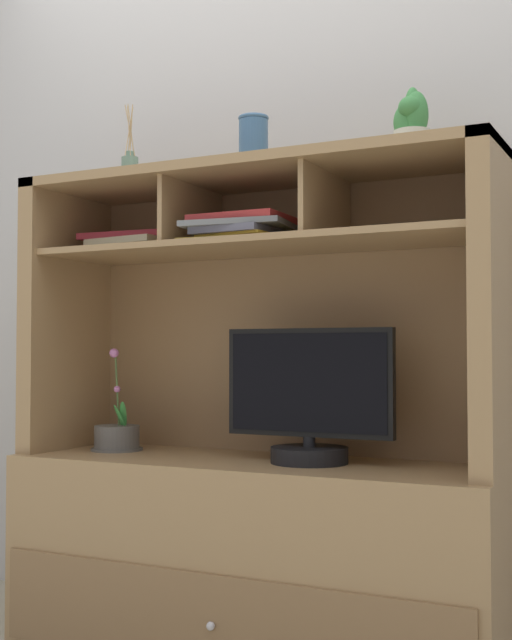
# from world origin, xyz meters

# --- Properties ---
(back_wall) EXTENTS (6.00, 0.02, 2.80)m
(back_wall) POSITION_xyz_m (0.00, 0.29, 1.40)
(back_wall) COLOR #B4B3B1
(back_wall) RESTS_ON ground
(media_console) EXTENTS (1.49, 0.55, 1.46)m
(media_console) POSITION_xyz_m (0.00, 0.01, 0.44)
(media_console) COLOR #98774E
(media_console) RESTS_ON ground
(tv_monitor) EXTENTS (0.52, 0.23, 0.39)m
(tv_monitor) POSITION_xyz_m (0.18, -0.01, 0.74)
(tv_monitor) COLOR black
(tv_monitor) RESTS_ON media_console
(potted_orchid) EXTENTS (0.17, 0.17, 0.34)m
(potted_orchid) POSITION_xyz_m (-0.52, 0.01, 0.62)
(potted_orchid) COLOR #56534F
(potted_orchid) RESTS_ON media_console
(magazine_stack_left) EXTENTS (0.36, 0.31, 0.08)m
(magazine_stack_left) POSITION_xyz_m (-0.03, -0.04, 1.27)
(magazine_stack_left) COLOR gold
(magazine_stack_left) RESTS_ON media_console
(magazine_stack_centre) EXTENTS (0.39, 0.27, 0.06)m
(magazine_stack_centre) POSITION_xyz_m (-0.47, 0.06, 1.26)
(magazine_stack_centre) COLOR #3C4049
(magazine_stack_centre) RESTS_ON media_console
(diffuser_bottle) EXTENTS (0.06, 0.06, 0.27)m
(diffuser_bottle) POSITION_xyz_m (-0.49, 0.03, 1.51)
(diffuser_bottle) COLOR slate
(diffuser_bottle) RESTS_ON media_console
(potted_succulent) EXTENTS (0.12, 0.13, 0.20)m
(potted_succulent) POSITION_xyz_m (0.49, 0.02, 1.55)
(potted_succulent) COLOR beige
(potted_succulent) RESTS_ON media_console
(ceramic_vase) EXTENTS (0.09, 0.09, 0.16)m
(ceramic_vase) POSITION_xyz_m (0.00, -0.02, 1.54)
(ceramic_vase) COLOR #3B6086
(ceramic_vase) RESTS_ON media_console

